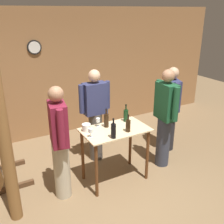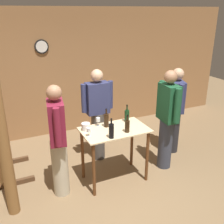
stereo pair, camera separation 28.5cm
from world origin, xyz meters
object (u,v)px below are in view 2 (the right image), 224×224
at_px(person_visitor_bearded, 167,119).
at_px(wine_bottle_center, 127,126).
at_px(wine_bottle_right, 127,115).
at_px(wine_glass_near_left, 89,130).
at_px(wine_glass_near_center, 98,120).
at_px(wine_bottle_left, 106,120).
at_px(person_host, 98,113).
at_px(wooden_post, 0,123).
at_px(person_visitor_with_scarf, 175,109).
at_px(ice_bucket, 86,127).
at_px(wine_bottle_far_left, 111,131).
at_px(person_visitor_near_door, 58,140).

bearing_deg(person_visitor_bearded, wine_bottle_center, -170.55).
xyz_separation_m(wine_bottle_right, wine_glass_near_left, (-0.75, -0.25, -0.01)).
xyz_separation_m(wine_glass_near_left, wine_glass_near_center, (0.26, 0.28, 0.00)).
xyz_separation_m(wine_bottle_left, wine_bottle_center, (0.21, -0.31, -0.01)).
height_order(wine_bottle_center, person_host, person_host).
bearing_deg(wooden_post, wine_bottle_center, -2.15).
relative_size(person_visitor_with_scarf, person_visitor_bearded, 0.95).
relative_size(wine_bottle_center, ice_bucket, 2.04).
relative_size(wine_bottle_left, wine_glass_near_center, 2.14).
bearing_deg(wine_glass_near_left, wine_bottle_right, 18.14).
distance_m(wine_glass_near_left, wine_glass_near_center, 0.39).
bearing_deg(wooden_post, ice_bucket, 12.33).
height_order(wine_bottle_far_left, person_visitor_bearded, person_visitor_bearded).
xyz_separation_m(wine_bottle_far_left, ice_bucket, (-0.24, 0.40, -0.06)).
relative_size(wine_bottle_far_left, ice_bucket, 2.28).
height_order(wine_bottle_left, wine_bottle_right, wine_bottle_left).
height_order(wine_bottle_left, person_visitor_bearded, person_visitor_bearded).
height_order(wine_glass_near_center, ice_bucket, wine_glass_near_center).
xyz_separation_m(wine_bottle_far_left, person_visitor_near_door, (-0.72, 0.26, -0.12)).
distance_m(wooden_post, person_visitor_with_scarf, 3.11).
bearing_deg(wine_bottle_center, wine_bottle_far_left, -165.23).
distance_m(wine_bottle_center, person_host, 0.92).
relative_size(wine_glass_near_center, person_visitor_near_door, 0.08).
xyz_separation_m(wine_bottle_right, person_host, (-0.29, 0.56, -0.12)).
relative_size(wine_bottle_center, person_visitor_bearded, 0.16).
height_order(wine_glass_near_left, ice_bucket, wine_glass_near_left).
bearing_deg(wine_glass_near_left, person_visitor_near_door, 169.80).
distance_m(ice_bucket, person_visitor_near_door, 0.50).
distance_m(wine_bottle_left, person_host, 0.62).
bearing_deg(wine_glass_near_center, wooden_post, -167.07).
distance_m(wine_bottle_left, wine_bottle_right, 0.39).
distance_m(wine_bottle_far_left, ice_bucket, 0.47).
bearing_deg(person_visitor_bearded, wine_bottle_right, 161.97).
height_order(wine_bottle_center, wine_glass_near_left, wine_bottle_center).
bearing_deg(person_host, person_visitor_near_door, -141.25).
relative_size(ice_bucket, person_visitor_bearded, 0.08).
xyz_separation_m(wine_glass_near_left, person_visitor_with_scarf, (1.88, 0.43, -0.13)).
bearing_deg(person_host, person_visitor_with_scarf, -14.58).
height_order(wine_bottle_far_left, person_host, person_host).
height_order(wine_bottle_far_left, wine_glass_near_left, wine_bottle_far_left).
bearing_deg(person_visitor_with_scarf, wine_bottle_left, -171.36).
relative_size(wine_bottle_far_left, wine_glass_near_center, 2.16).
bearing_deg(wine_glass_near_left, wine_bottle_far_left, -33.97).
xyz_separation_m(wine_bottle_far_left, person_host, (0.19, 0.99, -0.13)).
bearing_deg(wine_bottle_far_left, wine_bottle_center, 14.77).
bearing_deg(wine_bottle_left, person_visitor_bearded, -9.28).
distance_m(wine_bottle_far_left, wine_bottle_center, 0.31).
distance_m(wine_bottle_far_left, wine_glass_near_center, 0.47).
distance_m(wine_bottle_far_left, wine_bottle_left, 0.40).
relative_size(wooden_post, person_host, 1.59).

